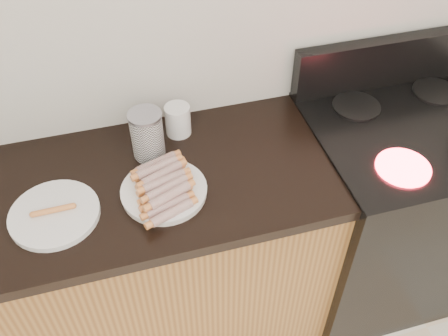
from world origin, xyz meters
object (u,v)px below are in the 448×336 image
object	(u,v)px
main_plate	(164,192)
side_plate	(55,214)
mug	(178,120)
canister	(147,134)
stove	(391,210)

from	to	relation	value
main_plate	side_plate	distance (m)	0.34
mug	canister	bearing A→B (deg)	-145.30
main_plate	canister	bearing A→B (deg)	93.67
main_plate	side_plate	xyz separation A→B (m)	(-0.34, -0.00, 0.00)
canister	mug	world-z (taller)	canister
stove	canister	world-z (taller)	canister
side_plate	canister	xyz separation A→B (m)	(0.32, 0.20, 0.08)
stove	canister	size ratio (longest dim) A/B	5.27
mug	side_plate	bearing A→B (deg)	-147.65
canister	mug	xyz separation A→B (m)	(0.12, 0.08, -0.03)
side_plate	stove	bearing A→B (deg)	2.59
main_plate	mug	size ratio (longest dim) A/B	2.39
stove	main_plate	bearing A→B (deg)	-176.55
main_plate	side_plate	bearing A→B (deg)	-179.86
stove	mug	bearing A→B (deg)	165.15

